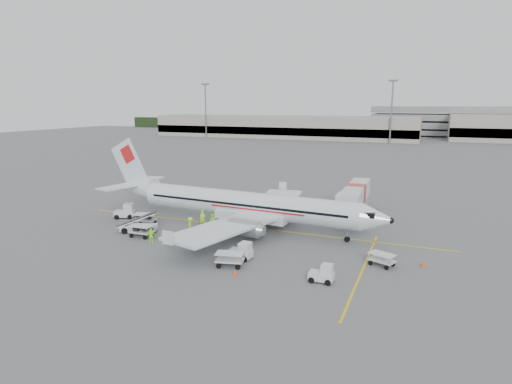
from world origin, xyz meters
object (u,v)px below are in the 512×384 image
aircraft (246,187)px  tug_mid (240,250)px  jet_bridge (355,200)px  belt_loader (139,219)px  tug_aft (124,211)px  tug_fore (321,273)px

aircraft → tug_mid: 10.69m
jet_bridge → belt_loader: size_ratio=2.93×
tug_aft → jet_bridge: bearing=-0.7°
belt_loader → tug_fore: (22.05, -5.82, -0.67)m
tug_fore → tug_aft: tug_aft is taller
tug_aft → belt_loader: bearing=-62.8°
jet_bridge → tug_aft: bearing=-156.6°
aircraft → tug_fore: aircraft is taller
belt_loader → tug_aft: belt_loader is taller
aircraft → tug_fore: 16.87m
tug_fore → jet_bridge: bearing=92.1°
aircraft → tug_aft: (-15.83, -1.69, -3.84)m
tug_aft → tug_fore: bearing=-45.0°
jet_bridge → belt_loader: jet_bridge is taller
jet_bridge → belt_loader: (-21.11, -16.08, -0.59)m
belt_loader → tug_aft: size_ratio=2.20×
jet_bridge → tug_mid: bearing=-111.1°
tug_fore → aircraft: bearing=134.5°
aircraft → tug_fore: bearing=-41.6°
tug_mid → tug_aft: tug_aft is taller
belt_loader → aircraft: bearing=4.8°
tug_mid → jet_bridge: bearing=73.2°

